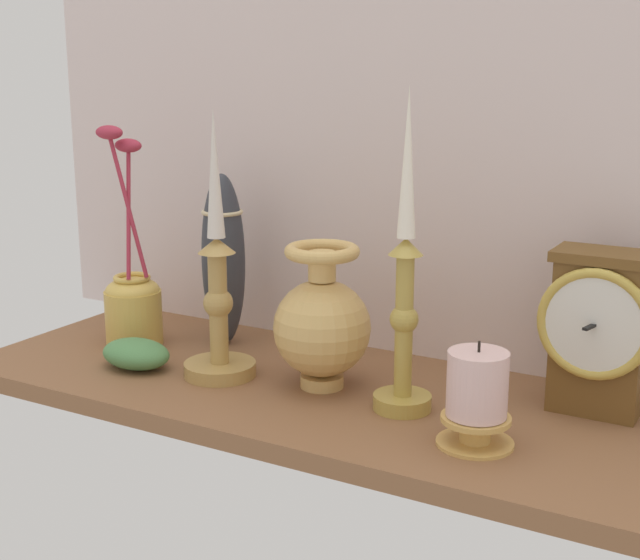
{
  "coord_description": "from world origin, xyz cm",
  "views": [
    {
      "loc": [
        51.65,
        -94.02,
        40.65
      ],
      "look_at": [
        -2.01,
        0.0,
        14.0
      ],
      "focal_mm": 50.39,
      "sensor_mm": 36.0,
      "label": 1
    }
  ],
  "objects_px": {
    "tall_ceramic_vase": "(223,259)",
    "pillar_candle_front": "(477,398)",
    "candlestick_tall_left": "(405,300)",
    "mantel_clock": "(599,330)",
    "brass_vase_bulbous": "(320,324)",
    "brass_vase_jar": "(133,298)",
    "candlestick_tall_center": "(218,297)"
  },
  "relations": [
    {
      "from": "brass_vase_bulbous",
      "to": "pillar_candle_front",
      "type": "height_order",
      "value": "brass_vase_bulbous"
    },
    {
      "from": "brass_vase_jar",
      "to": "tall_ceramic_vase",
      "type": "xyz_separation_m",
      "value": [
        0.11,
        0.07,
        0.06
      ]
    },
    {
      "from": "brass_vase_bulbous",
      "to": "tall_ceramic_vase",
      "type": "distance_m",
      "value": 0.24
    },
    {
      "from": "pillar_candle_front",
      "to": "tall_ceramic_vase",
      "type": "height_order",
      "value": "tall_ceramic_vase"
    },
    {
      "from": "candlestick_tall_left",
      "to": "tall_ceramic_vase",
      "type": "xyz_separation_m",
      "value": [
        -0.33,
        0.11,
        -0.01
      ]
    },
    {
      "from": "candlestick_tall_center",
      "to": "pillar_candle_front",
      "type": "relative_size",
      "value": 2.98
    },
    {
      "from": "tall_ceramic_vase",
      "to": "pillar_candle_front",
      "type": "bearing_deg",
      "value": -19.76
    },
    {
      "from": "brass_vase_bulbous",
      "to": "pillar_candle_front",
      "type": "xyz_separation_m",
      "value": [
        0.23,
        -0.07,
        -0.03
      ]
    },
    {
      "from": "mantel_clock",
      "to": "brass_vase_jar",
      "type": "relative_size",
      "value": 0.61
    },
    {
      "from": "brass_vase_bulbous",
      "to": "candlestick_tall_center",
      "type": "bearing_deg",
      "value": -169.36
    },
    {
      "from": "candlestick_tall_left",
      "to": "brass_vase_jar",
      "type": "height_order",
      "value": "candlestick_tall_left"
    },
    {
      "from": "candlestick_tall_center",
      "to": "tall_ceramic_vase",
      "type": "xyz_separation_m",
      "value": [
        -0.08,
        0.12,
        0.02
      ]
    },
    {
      "from": "brass_vase_jar",
      "to": "pillar_candle_front",
      "type": "xyz_separation_m",
      "value": [
        0.56,
        -0.09,
        -0.02
      ]
    },
    {
      "from": "brass_vase_jar",
      "to": "brass_vase_bulbous",
      "type": "bearing_deg",
      "value": -4.21
    },
    {
      "from": "pillar_candle_front",
      "to": "candlestick_tall_center",
      "type": "bearing_deg",
      "value": 173.57
    },
    {
      "from": "brass_vase_jar",
      "to": "candlestick_tall_left",
      "type": "bearing_deg",
      "value": -4.82
    },
    {
      "from": "pillar_candle_front",
      "to": "candlestick_tall_left",
      "type": "bearing_deg",
      "value": 154.21
    },
    {
      "from": "brass_vase_jar",
      "to": "pillar_candle_front",
      "type": "distance_m",
      "value": 0.57
    },
    {
      "from": "candlestick_tall_left",
      "to": "pillar_candle_front",
      "type": "distance_m",
      "value": 0.15
    },
    {
      "from": "candlestick_tall_left",
      "to": "candlestick_tall_center",
      "type": "distance_m",
      "value": 0.26
    },
    {
      "from": "candlestick_tall_center",
      "to": "brass_vase_jar",
      "type": "height_order",
      "value": "candlestick_tall_center"
    },
    {
      "from": "tall_ceramic_vase",
      "to": "brass_vase_bulbous",
      "type": "bearing_deg",
      "value": -23.42
    },
    {
      "from": "candlestick_tall_center",
      "to": "brass_vase_bulbous",
      "type": "relative_size",
      "value": 1.89
    },
    {
      "from": "mantel_clock",
      "to": "brass_vase_bulbous",
      "type": "xyz_separation_m",
      "value": [
        -0.32,
        -0.09,
        -0.02
      ]
    },
    {
      "from": "tall_ceramic_vase",
      "to": "mantel_clock",
      "type": "bearing_deg",
      "value": -0.25
    },
    {
      "from": "candlestick_tall_left",
      "to": "brass_vase_jar",
      "type": "xyz_separation_m",
      "value": [
        -0.45,
        0.04,
        -0.07
      ]
    },
    {
      "from": "brass_vase_jar",
      "to": "tall_ceramic_vase",
      "type": "distance_m",
      "value": 0.15
    },
    {
      "from": "pillar_candle_front",
      "to": "tall_ceramic_vase",
      "type": "xyz_separation_m",
      "value": [
        -0.45,
        0.16,
        0.07
      ]
    },
    {
      "from": "mantel_clock",
      "to": "pillar_candle_front",
      "type": "bearing_deg",
      "value": -119.53
    },
    {
      "from": "tall_ceramic_vase",
      "to": "candlestick_tall_left",
      "type": "bearing_deg",
      "value": -17.63
    },
    {
      "from": "brass_vase_jar",
      "to": "candlestick_tall_center",
      "type": "bearing_deg",
      "value": -14.7
    },
    {
      "from": "mantel_clock",
      "to": "candlestick_tall_left",
      "type": "bearing_deg",
      "value": -152.63
    }
  ]
}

